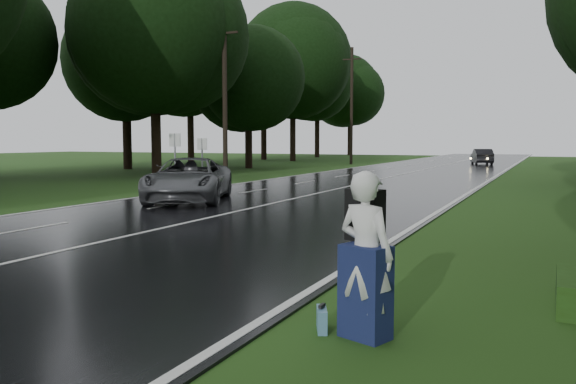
% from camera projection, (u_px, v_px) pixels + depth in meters
% --- Properties ---
extents(ground, '(160.00, 160.00, 0.00)m').
position_uv_depth(ground, '(56.00, 254.00, 11.65)').
color(ground, '#224414').
rests_on(ground, ground).
extents(road, '(12.00, 140.00, 0.04)m').
position_uv_depth(road, '(359.00, 184.00, 29.76)').
color(road, black).
rests_on(road, ground).
extents(lane_center, '(0.12, 140.00, 0.01)m').
position_uv_depth(lane_center, '(359.00, 184.00, 29.76)').
color(lane_center, silver).
rests_on(lane_center, road).
extents(grey_car, '(4.74, 6.32, 1.60)m').
position_uv_depth(grey_car, '(189.00, 179.00, 21.45)').
color(grey_car, '#54565A').
rests_on(grey_car, road).
extents(far_car, '(2.58, 4.62, 1.44)m').
position_uv_depth(far_car, '(482.00, 157.00, 53.60)').
color(far_car, black).
rests_on(far_car, road).
extents(hitchhiker, '(0.83, 0.79, 1.94)m').
position_uv_depth(hitchhiker, '(366.00, 261.00, 6.66)').
color(hitchhiker, silver).
rests_on(hitchhiker, ground).
extents(suitcase, '(0.26, 0.40, 0.28)m').
position_uv_depth(suitcase, '(322.00, 319.00, 6.96)').
color(suitcase, teal).
rests_on(suitcase, ground).
extents(utility_pole_mid, '(1.80, 0.28, 9.37)m').
position_uv_depth(utility_pole_mid, '(226.00, 179.00, 34.13)').
color(utility_pole_mid, black).
rests_on(utility_pole_mid, ground).
extents(utility_pole_far, '(1.80, 0.28, 10.96)m').
position_uv_depth(utility_pole_far, '(351.00, 164.00, 55.17)').
color(utility_pole_far, black).
rests_on(utility_pole_far, ground).
extents(road_sign_a, '(0.63, 0.10, 2.61)m').
position_uv_depth(road_sign_a, '(176.00, 189.00, 27.44)').
color(road_sign_a, white).
rests_on(road_sign_a, ground).
extents(road_sign_b, '(0.57, 0.10, 2.38)m').
position_uv_depth(road_sign_b, '(203.00, 185.00, 29.54)').
color(road_sign_b, white).
rests_on(road_sign_b, ground).
extents(tree_left_d, '(9.87, 9.87, 15.43)m').
position_uv_depth(tree_left_d, '(157.00, 176.00, 36.67)').
color(tree_left_d, black).
rests_on(tree_left_d, ground).
extents(tree_left_e, '(7.71, 7.71, 12.05)m').
position_uv_depth(tree_left_e, '(249.00, 168.00, 47.40)').
color(tree_left_e, black).
rests_on(tree_left_e, ground).
extents(tree_left_f, '(11.77, 11.77, 18.39)m').
position_uv_depth(tree_left_f, '(293.00, 161.00, 63.60)').
color(tree_left_f, black).
rests_on(tree_left_f, ground).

